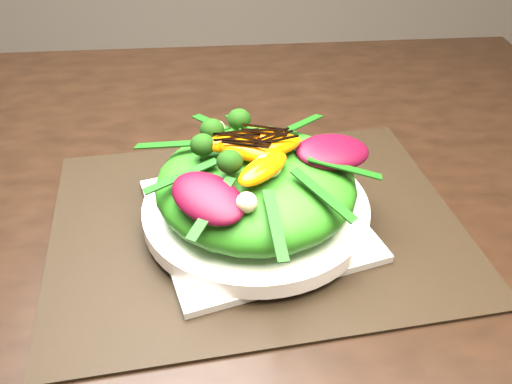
{
  "coord_description": "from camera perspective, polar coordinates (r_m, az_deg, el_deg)",
  "views": [
    {
      "loc": [
        0.21,
        -0.57,
        1.16
      ],
      "look_at": [
        0.25,
        -0.09,
        0.8
      ],
      "focal_mm": 38.0,
      "sensor_mm": 36.0,
      "label": 1
    }
  ],
  "objects": [
    {
      "name": "lettuce_mound",
      "position": [
        0.6,
        -0.0,
        0.82
      ],
      "size": [
        0.25,
        0.25,
        0.08
      ],
      "primitive_type": "ellipsoid",
      "rotation": [
        0.0,
        0.0,
        0.12
      ],
      "color": "#2D7B16",
      "rests_on": "salad_bowl"
    },
    {
      "name": "radicchio_leaf",
      "position": [
        0.59,
        8.09,
        4.23
      ],
      "size": [
        0.1,
        0.07,
        0.02
      ],
      "primitive_type": "ellipsoid",
      "rotation": [
        0.0,
        0.0,
        0.23
      ],
      "color": "#400617",
      "rests_on": "lettuce_mound"
    },
    {
      "name": "orange_segment",
      "position": [
        0.59,
        -1.49,
        5.83
      ],
      "size": [
        0.07,
        0.03,
        0.02
      ],
      "primitive_type": "ellipsoid",
      "rotation": [
        0.0,
        0.0,
        -0.09
      ],
      "color": "orange",
      "rests_on": "lettuce_mound"
    },
    {
      "name": "balsamic_drizzle",
      "position": [
        0.59,
        -1.51,
        6.65
      ],
      "size": [
        0.05,
        0.01,
        0.0
      ],
      "primitive_type": "cube",
      "rotation": [
        0.0,
        0.0,
        -0.09
      ],
      "color": "black",
      "rests_on": "orange_segment"
    },
    {
      "name": "placemat",
      "position": [
        0.63,
        -0.0,
        -3.23
      ],
      "size": [
        0.5,
        0.4,
        0.0
      ],
      "primitive_type": "cube",
      "rotation": [
        0.0,
        0.0,
        0.1
      ],
      "color": "black",
      "rests_on": "dining_table"
    },
    {
      "name": "macadamia_nut",
      "position": [
        0.54,
        2.12,
        2.14
      ],
      "size": [
        0.03,
        0.03,
        0.02
      ],
      "primitive_type": "sphere",
      "rotation": [
        0.0,
        0.0,
        -0.3
      ],
      "color": "#FDEAB2",
      "rests_on": "lettuce_mound"
    },
    {
      "name": "salad_bowl",
      "position": [
        0.62,
        -0.0,
        -1.81
      ],
      "size": [
        0.32,
        0.32,
        0.02
      ],
      "primitive_type": "cylinder",
      "rotation": [
        0.0,
        0.0,
        0.31
      ],
      "color": "white",
      "rests_on": "plate_base"
    },
    {
      "name": "dining_table",
      "position": [
        0.74,
        -20.37,
        -0.85
      ],
      "size": [
        1.6,
        0.9,
        0.75
      ],
      "primitive_type": "cube",
      "color": "black",
      "rests_on": "floor"
    },
    {
      "name": "plate_base",
      "position": [
        0.63,
        -0.0,
        -2.8
      ],
      "size": [
        0.28,
        0.28,
        0.01
      ],
      "primitive_type": "cube",
      "rotation": [
        0.0,
        0.0,
        0.27
      ],
      "color": "silver",
      "rests_on": "placemat"
    },
    {
      "name": "broccoli_floret",
      "position": [
        0.6,
        -6.8,
        6.08
      ],
      "size": [
        0.04,
        0.04,
        0.04
      ],
      "primitive_type": "sphere",
      "rotation": [
        0.0,
        0.0,
        -0.19
      ],
      "color": "black",
      "rests_on": "lettuce_mound"
    }
  ]
}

